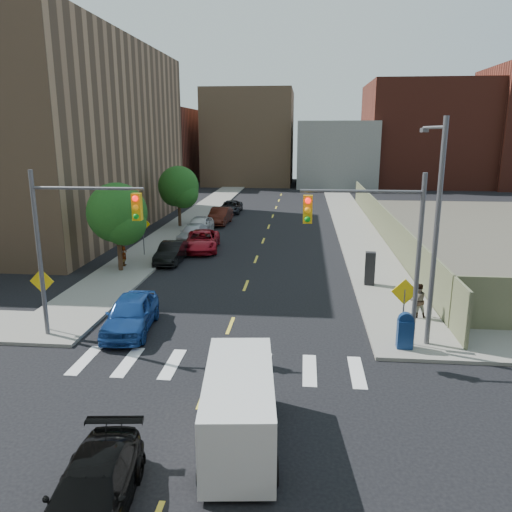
% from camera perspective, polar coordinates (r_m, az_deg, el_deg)
% --- Properties ---
extents(ground, '(160.00, 160.00, 0.00)m').
position_cam_1_polar(ground, '(15.57, -7.47, -18.91)').
color(ground, black).
rests_on(ground, ground).
extents(sidewalk_nw, '(3.50, 73.00, 0.15)m').
position_cam_1_polar(sidewalk_nw, '(55.92, -5.83, 5.35)').
color(sidewalk_nw, gray).
rests_on(sidewalk_nw, ground).
extents(sidewalk_ne, '(3.50, 73.00, 0.15)m').
position_cam_1_polar(sidewalk_ne, '(55.04, 10.27, 5.06)').
color(sidewalk_ne, gray).
rests_on(sidewalk_ne, ground).
extents(fence_north, '(0.12, 44.00, 2.50)m').
position_cam_1_polar(fence_north, '(41.84, 14.32, 3.69)').
color(fence_north, '#666748').
rests_on(fence_north, ground).
extents(building_nw, '(22.00, 30.00, 16.00)m').
position_cam_1_polar(building_nw, '(49.56, -25.61, 12.18)').
color(building_nw, '#8C6B4C').
rests_on(building_nw, ground).
extents(bg_bldg_west, '(14.00, 18.00, 12.00)m').
position_cam_1_polar(bg_bldg_west, '(86.48, -11.67, 12.12)').
color(bg_bldg_west, '#592319').
rests_on(bg_bldg_west, ground).
extents(bg_bldg_midwest, '(14.00, 16.00, 15.00)m').
position_cam_1_polar(bg_bldg_midwest, '(85.20, -0.68, 13.39)').
color(bg_bldg_midwest, '#8C6B4C').
rests_on(bg_bldg_midwest, ground).
extents(bg_bldg_center, '(12.00, 16.00, 10.00)m').
position_cam_1_polar(bg_bldg_center, '(82.92, 9.03, 11.47)').
color(bg_bldg_center, gray).
rests_on(bg_bldg_center, ground).
extents(bg_bldg_east, '(18.00, 18.00, 16.00)m').
position_cam_1_polar(bg_bldg_east, '(86.78, 18.54, 13.03)').
color(bg_bldg_east, '#592319').
rests_on(bg_bldg_east, ground).
extents(signal_nw, '(4.59, 0.30, 7.00)m').
position_cam_1_polar(signal_nw, '(21.18, -20.17, 2.52)').
color(signal_nw, '#59595E').
rests_on(signal_nw, ground).
extents(signal_ne, '(4.59, 0.30, 7.00)m').
position_cam_1_polar(signal_ne, '(19.32, 13.84, 1.94)').
color(signal_ne, '#59595E').
rests_on(signal_ne, ground).
extents(streetlight_ne, '(0.25, 3.70, 9.00)m').
position_cam_1_polar(streetlight_ne, '(20.50, 19.75, 4.17)').
color(streetlight_ne, '#59595E').
rests_on(streetlight_ne, ground).
extents(warn_sign_nw, '(1.06, 0.06, 2.83)m').
position_cam_1_polar(warn_sign_nw, '(23.03, -23.20, -3.39)').
color(warn_sign_nw, '#59595E').
rests_on(warn_sign_nw, ground).
extents(warn_sign_ne, '(1.06, 0.06, 2.83)m').
position_cam_1_polar(warn_sign_ne, '(20.66, 16.58, -4.75)').
color(warn_sign_ne, '#59595E').
rests_on(warn_sign_ne, ground).
extents(warn_sign_midwest, '(1.06, 0.06, 2.83)m').
position_cam_1_polar(warn_sign_midwest, '(35.09, -12.80, 3.09)').
color(warn_sign_midwest, '#59595E').
rests_on(warn_sign_midwest, ground).
extents(tree_west_near, '(3.66, 3.64, 5.52)m').
position_cam_1_polar(tree_west_near, '(31.23, -15.54, 4.38)').
color(tree_west_near, '#332114').
rests_on(tree_west_near, ground).
extents(tree_west_far, '(3.66, 3.64, 5.52)m').
position_cam_1_polar(tree_west_far, '(45.42, -8.82, 7.59)').
color(tree_west_far, '#332114').
rests_on(tree_west_far, ground).
extents(parked_car_blue, '(2.29, 4.76, 1.57)m').
position_cam_1_polar(parked_car_blue, '(22.38, -14.12, -6.41)').
color(parked_car_blue, navy).
rests_on(parked_car_blue, ground).
extents(parked_car_black, '(1.48, 4.12, 1.35)m').
position_cam_1_polar(parked_car_black, '(33.44, -9.64, 0.40)').
color(parked_car_black, black).
rests_on(parked_car_black, ground).
extents(parked_car_red, '(2.90, 5.37, 1.43)m').
position_cam_1_polar(parked_car_red, '(36.56, -6.22, 1.75)').
color(parked_car_red, '#A5101E').
rests_on(parked_car_red, ground).
extents(parked_car_silver, '(2.09, 4.58, 1.30)m').
position_cam_1_polar(parked_car_silver, '(39.74, -7.18, 2.61)').
color(parked_car_silver, '#B9BAC1').
rests_on(parked_car_silver, ground).
extents(parked_car_white, '(1.97, 4.69, 1.59)m').
position_cam_1_polar(parked_car_white, '(42.01, -6.48, 3.45)').
color(parked_car_white, silver).
rests_on(parked_car_white, ground).
extents(parked_car_maroon, '(1.88, 4.75, 1.54)m').
position_cam_1_polar(parked_car_maroon, '(46.94, -4.15, 4.58)').
color(parked_car_maroon, '#39120B').
rests_on(parked_car_maroon, ground).
extents(parked_car_grey, '(2.14, 4.61, 1.28)m').
position_cam_1_polar(parked_car_grey, '(53.53, -2.90, 5.62)').
color(parked_car_grey, black).
rests_on(parked_car_grey, ground).
extents(black_sedan, '(2.21, 4.52, 1.26)m').
position_cam_1_polar(black_sedan, '(12.80, -18.28, -24.32)').
color(black_sedan, black).
rests_on(black_sedan, ground).
extents(cargo_van, '(2.38, 4.92, 2.18)m').
position_cam_1_polar(cargo_van, '(14.32, -1.93, -16.59)').
color(cargo_van, silver).
rests_on(cargo_van, ground).
extents(mailbox, '(0.61, 0.47, 1.46)m').
position_cam_1_polar(mailbox, '(20.59, 16.67, -8.20)').
color(mailbox, navy).
rests_on(mailbox, sidewalk_ne).
extents(payphone, '(0.59, 0.50, 1.85)m').
position_cam_1_polar(payphone, '(28.35, 12.89, -1.39)').
color(payphone, black).
rests_on(payphone, sidewalk_ne).
extents(pedestrian_west, '(0.48, 0.63, 1.56)m').
position_cam_1_polar(pedestrian_west, '(32.69, -14.86, 0.27)').
color(pedestrian_west, gray).
rests_on(pedestrian_west, sidewalk_nw).
extents(pedestrian_east, '(0.88, 0.75, 1.59)m').
position_cam_1_polar(pedestrian_east, '(24.04, 18.01, -4.84)').
color(pedestrian_east, gray).
rests_on(pedestrian_east, sidewalk_ne).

